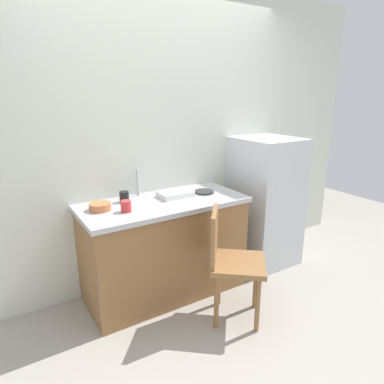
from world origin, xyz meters
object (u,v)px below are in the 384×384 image
object	(u,v)px
cup_black	(124,197)
chair	(230,260)
dish_tray	(175,194)
refrigerator	(265,201)
terracotta_bowl	(100,207)
cup_red	(126,206)
hotplate	(204,192)

from	to	relation	value
cup_black	chair	bearing A→B (deg)	-53.79
dish_tray	cup_black	world-z (taller)	cup_black
refrigerator	terracotta_bowl	world-z (taller)	refrigerator
cup_red	terracotta_bowl	bearing A→B (deg)	137.84
terracotta_bowl	hotplate	xyz separation A→B (m)	(0.93, -0.04, -0.02)
refrigerator	cup_black	distance (m)	1.47
chair	terracotta_bowl	world-z (taller)	terracotta_bowl
cup_red	cup_black	bearing A→B (deg)	72.08
chair	cup_black	distance (m)	0.99
refrigerator	dish_tray	xyz separation A→B (m)	(-1.01, 0.06, 0.23)
dish_tray	chair	bearing A→B (deg)	-80.13
hotplate	chair	bearing A→B (deg)	-105.29
hotplate	cup_black	distance (m)	0.72
cup_red	cup_black	xyz separation A→B (m)	(0.08, 0.23, 0.00)
dish_tray	terracotta_bowl	size ratio (longest dim) A/B	1.70
refrigerator	chair	distance (m)	1.09
cup_black	cup_red	bearing A→B (deg)	-107.92
terracotta_bowl	cup_red	bearing A→B (deg)	-42.16
hotplate	refrigerator	bearing A→B (deg)	-1.23
refrigerator	hotplate	world-z (taller)	refrigerator
cup_red	cup_black	size ratio (longest dim) A/B	0.97
refrigerator	chair	size ratio (longest dim) A/B	1.45
terracotta_bowl	hotplate	size ratio (longest dim) A/B	0.97
chair	cup_black	xyz separation A→B (m)	(-0.54, 0.74, 0.39)
terracotta_bowl	cup_red	xyz separation A→B (m)	(0.16, -0.14, 0.02)
refrigerator	terracotta_bowl	distance (m)	1.69
dish_tray	hotplate	world-z (taller)	dish_tray
dish_tray	cup_red	xyz separation A→B (m)	(-0.50, -0.14, 0.02)
chair	dish_tray	bearing A→B (deg)	49.35
cup_red	cup_black	world-z (taller)	cup_black
refrigerator	cup_red	distance (m)	1.54
terracotta_bowl	hotplate	bearing A→B (deg)	-2.51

